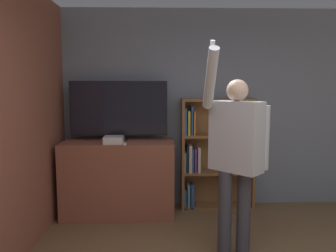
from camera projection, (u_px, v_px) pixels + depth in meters
The scene contains 8 objects.
wall_back at pixel (210, 109), 4.55m from camera, with size 6.02×0.06×2.70m.
wall_side_brick at pixel (16, 119), 3.05m from camera, with size 0.06×4.47×2.70m.
tv_ledge at pixel (119, 178), 4.23m from camera, with size 1.41×0.59×0.96m.
television at pixel (119, 110), 4.23m from camera, with size 1.26×0.22×0.77m.
game_console at pixel (114, 140), 4.02m from camera, with size 0.24×0.21×0.09m.
remote_loose at pixel (123, 143), 3.97m from camera, with size 0.09×0.14×0.02m.
bookshelf at pixel (211, 154), 4.45m from camera, with size 0.98×0.28×1.50m.
person at pixel (236, 152), 3.05m from camera, with size 0.62×0.57×2.04m.
Camera 1 is at (-0.69, -1.63, 1.65)m, focal length 35.00 mm.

